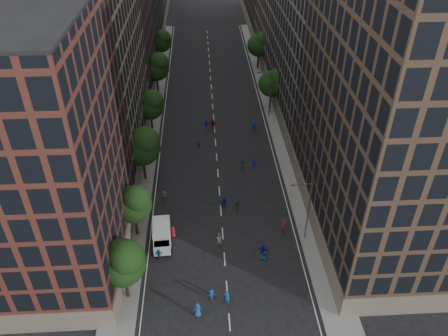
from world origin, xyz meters
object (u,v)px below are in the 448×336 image
at_px(skater_1, 227,297).
at_px(skater_2, 264,257).
at_px(cargo_van, 162,235).
at_px(streetlamp_near, 307,208).
at_px(skater_0, 198,310).
at_px(streetlamp_far, 269,91).

height_order(skater_1, skater_2, skater_1).
height_order(cargo_van, skater_1, cargo_van).
relative_size(streetlamp_near, cargo_van, 1.77).
bearing_deg(streetlamp_near, skater_0, -141.27).
xyz_separation_m(streetlamp_near, streetlamp_far, (0.00, 33.00, 0.00)).
height_order(streetlamp_far, skater_2, streetlamp_far).
height_order(skater_0, skater_2, skater_0).
distance_m(skater_0, skater_2, 10.96).
bearing_deg(skater_1, skater_0, 45.47).
xyz_separation_m(streetlamp_far, skater_0, (-13.71, -44.00, -4.20)).
height_order(cargo_van, skater_0, cargo_van).
bearing_deg(streetlamp_far, skater_1, -103.87).
bearing_deg(skater_2, cargo_van, -4.48).
bearing_deg(skater_0, streetlamp_far, -116.98).
bearing_deg(skater_2, streetlamp_far, -86.27).
bearing_deg(cargo_van, skater_1, -55.33).
bearing_deg(streetlamp_near, cargo_van, 179.32).
xyz_separation_m(cargo_van, skater_1, (7.67, -9.74, -0.43)).
bearing_deg(cargo_van, streetlamp_near, -4.25).
xyz_separation_m(streetlamp_far, skater_1, (-10.50, -42.52, -4.20)).
xyz_separation_m(cargo_van, skater_0, (4.46, -11.22, -0.43)).
distance_m(skater_0, skater_1, 3.54).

